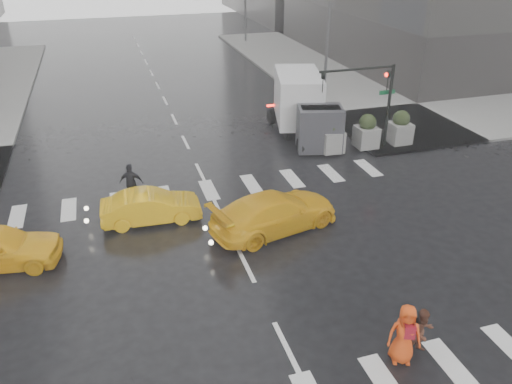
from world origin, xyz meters
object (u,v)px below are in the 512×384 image
object	(u,v)px
taxi_mid	(151,207)
pedestrian_brown	(422,332)
pedestrian_orange	(405,334)
traffic_signal_pole	(373,91)
box_truck	(303,105)

from	to	relation	value
taxi_mid	pedestrian_brown	bearing A→B (deg)	-143.69
pedestrian_brown	pedestrian_orange	size ratio (longest dim) A/B	0.80
pedestrian_brown	pedestrian_orange	distance (m)	0.66
traffic_signal_pole	taxi_mid	distance (m)	12.67
traffic_signal_pole	pedestrian_brown	distance (m)	14.61
pedestrian_brown	taxi_mid	bearing A→B (deg)	116.23
pedestrian_orange	box_truck	xyz separation A→B (m)	(3.74, 16.44, 0.88)
pedestrian_orange	pedestrian_brown	bearing A→B (deg)	29.94
pedestrian_orange	traffic_signal_pole	bearing A→B (deg)	86.24
traffic_signal_pole	box_truck	size ratio (longest dim) A/B	0.71
traffic_signal_pole	taxi_mid	bearing A→B (deg)	-161.34
taxi_mid	box_truck	world-z (taller)	box_truck
taxi_mid	box_truck	xyz separation A→B (m)	(9.30, 7.04, 1.15)
pedestrian_orange	box_truck	size ratio (longest dim) A/B	0.29
pedestrian_orange	taxi_mid	world-z (taller)	pedestrian_orange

